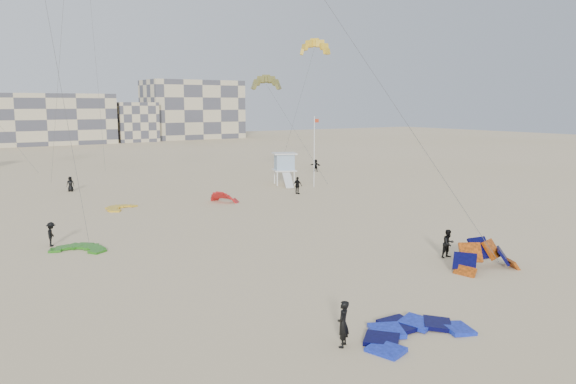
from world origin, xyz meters
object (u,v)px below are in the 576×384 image
kite_ground_blue (415,337)px  kite_ground_orange (485,270)px  kitesurfer_main (343,324)px  lifeguard_tower_near (284,169)px

kite_ground_blue → kite_ground_orange: (10.39, 4.56, 0.00)m
kite_ground_blue → kite_ground_orange: bearing=25.3°
kite_ground_blue → kite_ground_orange: kite_ground_orange is taller
kite_ground_blue → kite_ground_orange: size_ratio=1.11×
kite_ground_blue → kitesurfer_main: kitesurfer_main is taller
kite_ground_orange → lifeguard_tower_near: (9.07, 35.96, 1.89)m
kite_ground_orange → lifeguard_tower_near: 37.13m
kite_ground_orange → lifeguard_tower_near: size_ratio=0.77×
kite_ground_orange → kite_ground_blue: bearing=-148.4°
kite_ground_orange → lifeguard_tower_near: bearing=83.8°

